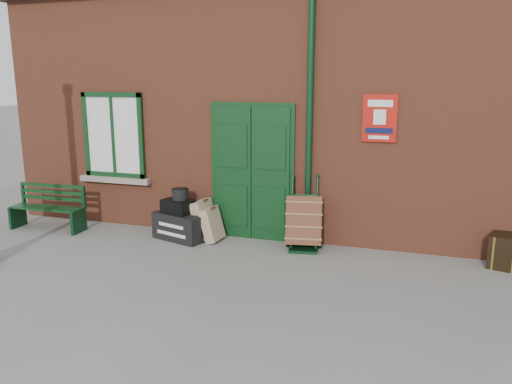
% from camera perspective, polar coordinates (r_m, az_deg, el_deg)
% --- Properties ---
extents(ground, '(80.00, 80.00, 0.00)m').
position_cam_1_polar(ground, '(7.08, -1.93, -8.91)').
color(ground, gray).
rests_on(ground, ground).
extents(station_building, '(10.30, 4.30, 4.36)m').
position_cam_1_polar(station_building, '(9.95, 4.96, 10.05)').
color(station_building, brown).
rests_on(station_building, ground).
extents(bench, '(1.34, 0.46, 0.82)m').
position_cam_1_polar(bench, '(9.61, -22.59, -1.51)').
color(bench, '#0E3416').
rests_on(bench, ground).
extents(houdini_trunk, '(1.00, 0.73, 0.45)m').
position_cam_1_polar(houdini_trunk, '(8.45, -8.50, -3.85)').
color(houdini_trunk, black).
rests_on(houdini_trunk, ground).
extents(strongbox, '(0.58, 0.49, 0.22)m').
position_cam_1_polar(strongbox, '(8.38, -8.88, -1.61)').
color(strongbox, black).
rests_on(strongbox, houdini_trunk).
extents(hatbox, '(0.34, 0.34, 0.18)m').
position_cam_1_polar(hatbox, '(8.35, -8.65, -0.23)').
color(hatbox, black).
rests_on(hatbox, strongbox).
extents(suitcase_back, '(0.37, 0.48, 0.66)m').
position_cam_1_polar(suitcase_back, '(8.40, -5.92, -3.10)').
color(suitcase_back, tan).
rests_on(suitcase_back, ground).
extents(suitcase_front, '(0.34, 0.44, 0.57)m').
position_cam_1_polar(suitcase_front, '(8.26, -5.05, -3.70)').
color(suitcase_front, tan).
rests_on(suitcase_front, ground).
extents(porter_trolley, '(0.65, 0.68, 1.13)m').
position_cam_1_polar(porter_trolley, '(7.87, 5.51, -3.37)').
color(porter_trolley, black).
rests_on(porter_trolley, ground).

